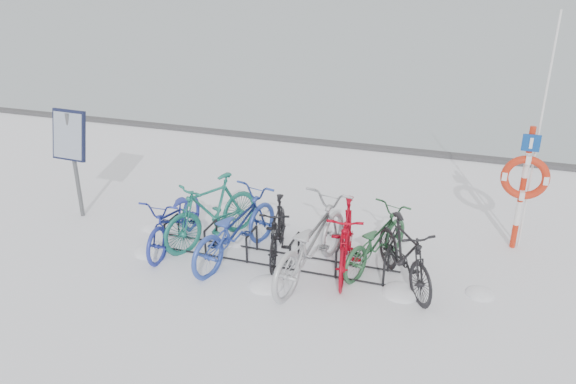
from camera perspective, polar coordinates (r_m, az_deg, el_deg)
The scene contains 14 objects.
ground at distance 9.05m, azimuth -1.53°, elevation -6.88°, with size 900.00×900.00×0.00m, color white.
quay_edge at distance 14.25m, azimuth 6.52°, elevation 4.71°, with size 400.00×0.25×0.10m, color #3F3F42.
bike_rack at distance 8.96m, azimuth -1.54°, elevation -5.88°, with size 4.00×0.48×0.46m.
info_board at distance 10.65m, azimuth -21.25°, elevation 4.79°, with size 0.69×0.29×2.02m.
lifebuoy_station at distance 9.57m, azimuth 22.95°, elevation 1.37°, with size 0.73×0.22×3.79m.
bike_0 at distance 9.46m, azimuth -11.41°, elevation -2.54°, with size 0.66×1.91×1.00m, color navy.
bike_1 at distance 9.44m, azimuth -7.76°, elevation -1.74°, with size 0.55×1.96×1.18m, color #1B6B5D.
bike_2 at distance 8.92m, azimuth -5.39°, elevation -3.44°, with size 0.73×2.11×1.11m, color #2A45A3.
bike_3 at distance 8.95m, azimuth -1.07°, elevation -3.68°, with size 0.46×1.63×0.98m, color black.
bike_4 at distance 8.39m, azimuth 2.29°, elevation -4.83°, with size 0.79×2.27×1.19m, color #A6A9AE.
bike_5 at distance 8.58m, azimuth 5.93°, elevation -4.54°, with size 0.53×1.86×1.12m, color #A30415.
bike_6 at distance 8.80m, azimuth 8.93°, elevation -4.63°, with size 0.62×1.79×0.94m, color #285936.
bike_7 at distance 8.37m, azimuth 11.76°, elevation -5.98°, with size 0.49×1.75×1.05m, color black.
snow_drifts at distance 8.96m, azimuth -1.18°, elevation -7.23°, with size 5.99×1.92×0.21m.
Camera 1 is at (2.69, -7.36, 4.54)m, focal length 35.00 mm.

